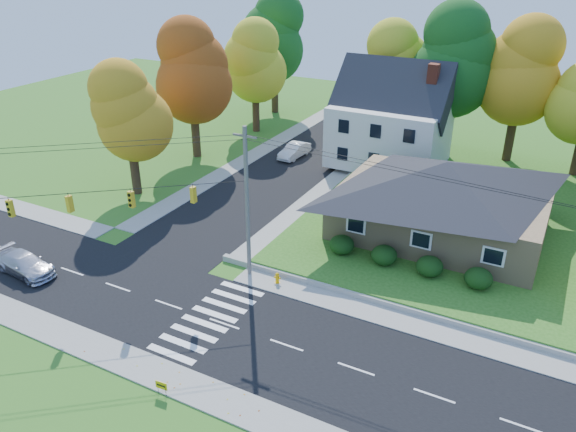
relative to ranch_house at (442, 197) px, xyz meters
name	(u,v)px	position (x,y,z in m)	size (l,w,h in m)	color
ground	(224,324)	(-8.00, -16.00, -3.27)	(120.00, 120.00, 0.00)	#3D7923
road_main	(224,324)	(-8.00, -16.00, -3.26)	(90.00, 8.00, 0.02)	black
road_cross	(303,160)	(-16.00, 10.00, -3.25)	(8.00, 44.00, 0.02)	black
sidewalk_north	(268,281)	(-8.00, -11.00, -3.23)	(90.00, 2.00, 0.08)	#9C9A90
sidewalk_south	(168,378)	(-8.00, -21.00, -3.23)	(90.00, 2.00, 0.08)	#9C9A90
lawn	(519,222)	(5.00, 5.00, -3.02)	(30.00, 30.00, 0.50)	#3D7923
ranch_house	(442,197)	(0.00, 0.00, 0.00)	(14.60, 10.60, 5.40)	tan
colonial_house	(391,121)	(-7.96, 12.00, 1.32)	(10.40, 8.40, 9.60)	silver
hedge_row	(406,261)	(-0.50, -6.20, -2.13)	(10.70, 1.70, 1.27)	#163A10
traffic_infrastructure	(231,233)	(-8.15, -14.65, 1.88)	(38.10, 10.66, 10.00)	#666059
tree_lot_0	(394,67)	(-10.00, 18.00, 5.04)	(6.72, 6.72, 12.51)	#3F2A19
tree_lot_1	(453,60)	(-4.00, 17.00, 6.35)	(7.84, 7.84, 14.60)	#3F2A19
tree_lot_2	(522,72)	(2.00, 18.00, 5.70)	(7.28, 7.28, 13.56)	#3F2A19
tree_west_0	(127,112)	(-25.00, -4.00, 3.89)	(6.16, 6.16, 11.47)	#3F2A19
tree_west_1	(191,72)	(-26.00, 6.00, 5.20)	(7.28, 7.28, 13.56)	#3F2A19
tree_west_2	(255,62)	(-25.00, 16.00, 4.54)	(6.72, 6.72, 12.51)	#3F2A19
tree_west_3	(274,38)	(-27.00, 24.00, 5.85)	(7.84, 7.84, 14.60)	#3F2A19
silver_sedan	(25,264)	(-22.47, -17.52, -2.57)	(1.90, 4.68, 1.36)	silver
white_car	(294,151)	(-17.08, 10.20, -2.54)	(1.49, 4.27, 1.41)	silver
fire_hydrant	(277,278)	(-7.38, -10.90, -2.89)	(0.44, 0.35, 0.78)	#EAA402
yard_sign	(161,386)	(-7.53, -22.01, -2.70)	(0.64, 0.08, 0.79)	black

